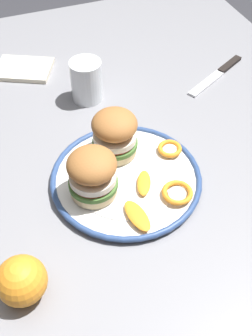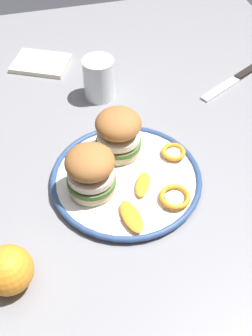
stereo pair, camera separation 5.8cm
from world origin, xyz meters
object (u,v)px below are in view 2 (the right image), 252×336
at_px(sandwich_half_right, 118,132).
at_px(whole_orange, 8,270).
at_px(drinking_glass, 99,81).
at_px(dinner_plate, 126,178).
at_px(dining_table, 146,184).
at_px(sandwich_half_left, 91,171).
at_px(table_knife, 236,79).

height_order(sandwich_half_right, whole_orange, sandwich_half_right).
bearing_deg(drinking_glass, whole_orange, -28.45).
bearing_deg(sandwich_half_right, dinner_plate, -2.52).
distance_m(dining_table, sandwich_half_right, 0.16).
bearing_deg(sandwich_half_left, dining_table, 116.33).
height_order(whole_orange, table_knife, whole_orange).
height_order(sandwich_half_left, drinking_glass, sandwich_half_left).
xyz_separation_m(sandwich_half_left, sandwich_half_right, (-0.09, 0.08, 0.00)).
relative_size(sandwich_half_right, whole_orange, 1.56).
bearing_deg(sandwich_half_right, sandwich_half_left, -40.46).
relative_size(dinner_plate, drinking_glass, 3.01).
xyz_separation_m(dining_table, sandwich_half_right, (-0.02, -0.06, 0.15)).
bearing_deg(table_knife, sandwich_half_left, -57.52).
relative_size(dinner_plate, table_knife, 1.49).
bearing_deg(sandwich_half_left, drinking_glass, 165.21).
distance_m(sandwich_half_right, whole_orange, 0.34).
bearing_deg(whole_orange, dinner_plate, 125.00).
bearing_deg(table_knife, dinner_plate, -54.16).
relative_size(dining_table, whole_orange, 17.35).
xyz_separation_m(dining_table, sandwich_half_left, (0.07, -0.13, 0.15)).
bearing_deg(dining_table, sandwich_half_right, -112.31).
bearing_deg(table_knife, whole_orange, -54.49).
bearing_deg(whole_orange, dining_table, 126.10).
height_order(sandwich_half_left, table_knife, sandwich_half_left).
height_order(dining_table, table_knife, table_knife).
bearing_deg(sandwich_half_right, dining_table, 67.69).
distance_m(dining_table, drinking_glass, 0.27).
relative_size(sandwich_half_right, table_knife, 0.63).
bearing_deg(drinking_glass, table_knife, 85.73).
xyz_separation_m(sandwich_half_right, table_knife, (-0.19, 0.36, -0.07)).
distance_m(sandwich_half_left, sandwich_half_right, 0.12).
relative_size(dining_table, sandwich_half_left, 10.90).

